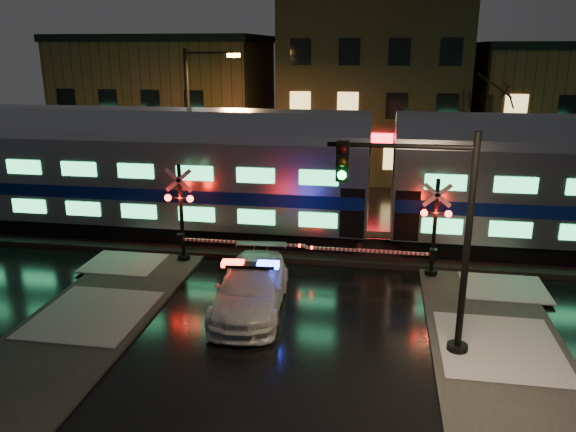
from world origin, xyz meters
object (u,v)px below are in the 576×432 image
object	(u,v)px
crossing_signal_left	(189,224)
traffic_light	(429,241)
police_car	(251,288)
crossing_signal_right	(424,238)
streetlight	(194,123)

from	to	relation	value
crossing_signal_left	traffic_light	world-z (taller)	traffic_light
police_car	crossing_signal_right	size ratio (longest dim) A/B	1.01
crossing_signal_left	streetlight	world-z (taller)	streetlight
police_car	crossing_signal_left	world-z (taller)	crossing_signal_left
crossing_signal_right	streetlight	world-z (taller)	streetlight
traffic_light	streetlight	size ratio (longest dim) A/B	0.76
police_car	traffic_light	distance (m)	6.50
streetlight	crossing_signal_left	bearing A→B (deg)	-74.30
crossing_signal_right	crossing_signal_left	distance (m)	9.42
police_car	streetlight	xyz separation A→B (m)	(-5.34, 10.53, 4.15)
crossing_signal_left	traffic_light	bearing A→B (deg)	-32.49
police_car	traffic_light	world-z (taller)	traffic_light
police_car	streetlight	bearing A→B (deg)	112.78
police_car	crossing_signal_left	xyz separation A→B (m)	(-3.46, 3.84, 0.92)
crossing_signal_right	crossing_signal_left	world-z (taller)	crossing_signal_left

